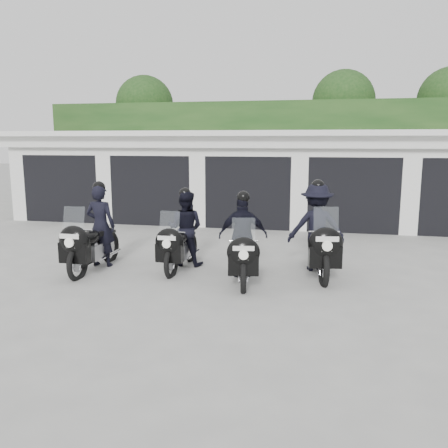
% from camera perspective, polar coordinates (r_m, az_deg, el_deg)
% --- Properties ---
extents(ground, '(80.00, 80.00, 0.00)m').
position_cam_1_polar(ground, '(9.31, -2.56, -6.71)').
color(ground, '#9D9D98').
rests_on(ground, ground).
extents(garage_block, '(16.40, 6.80, 2.96)m').
position_cam_1_polar(garage_block, '(16.88, 4.23, 5.77)').
color(garage_block, white).
rests_on(garage_block, ground).
extents(background_vegetation, '(20.00, 3.90, 5.80)m').
position_cam_1_polar(background_vegetation, '(21.63, 7.02, 10.24)').
color(background_vegetation, '#173714').
rests_on(background_vegetation, ground).
extents(police_bike_a, '(0.65, 2.17, 1.89)m').
position_cam_1_polar(police_bike_a, '(10.23, -15.35, -1.21)').
color(police_bike_a, black).
rests_on(police_bike_a, ground).
extents(police_bike_b, '(0.80, 2.00, 1.74)m').
position_cam_1_polar(police_bike_b, '(10.09, -4.96, -1.11)').
color(police_bike_b, black).
rests_on(police_bike_b, ground).
extents(police_bike_c, '(1.04, 2.02, 1.77)m').
position_cam_1_polar(police_bike_c, '(9.20, 2.31, -2.09)').
color(police_bike_c, black).
rests_on(police_bike_c, ground).
extents(police_bike_d, '(1.26, 2.23, 1.95)m').
position_cam_1_polar(police_bike_d, '(9.83, 11.20, -0.99)').
color(police_bike_d, black).
rests_on(police_bike_d, ground).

